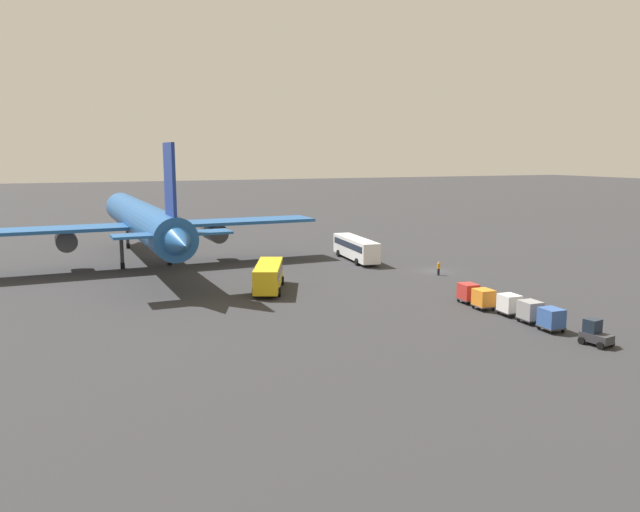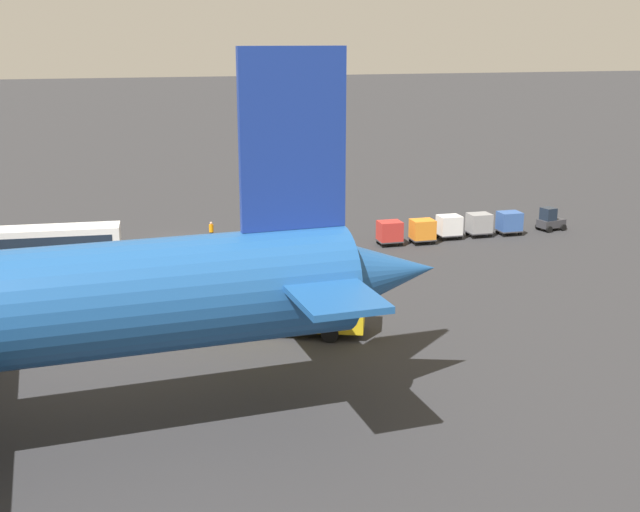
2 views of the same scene
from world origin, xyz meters
name	(u,v)px [view 2 (image 2 of 2)]	position (x,y,z in m)	size (l,w,h in m)	color
ground_plane	(179,241)	(0.00, 0.00, 0.00)	(600.00, 600.00, 0.00)	#2D2D30
shuttle_bus_near	(31,245)	(11.65, 5.96, 1.95)	(13.19, 3.88, 3.26)	white
shuttle_bus_far	(279,302)	(-2.80, 23.97, 1.84)	(10.28, 6.30, 3.05)	gold
baggage_tug	(550,220)	(-32.59, 5.99, 0.94)	(2.59, 2.00, 2.10)	#333338
worker_person	(211,232)	(-2.64, 1.17, 0.87)	(0.38, 0.38, 1.74)	#1E1E2D
cargo_cart_blue	(509,222)	(-28.18, 6.43, 1.19)	(2.05, 1.75, 2.06)	#38383D
cargo_cart_grey	(479,223)	(-25.31, 6.25, 1.19)	(2.05, 1.75, 2.06)	#38383D
cargo_cart_white	(449,226)	(-22.43, 6.25, 1.19)	(2.05, 1.75, 2.06)	#38383D
cargo_cart_orange	(423,230)	(-19.56, 7.07, 1.19)	(2.05, 1.75, 2.06)	#38383D
cargo_cart_red	(390,232)	(-16.69, 6.81, 1.19)	(2.05, 1.75, 2.06)	#38383D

